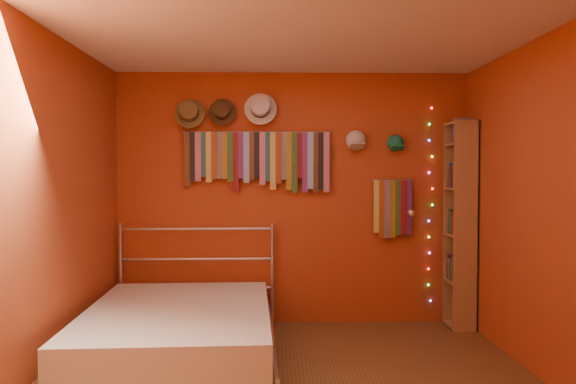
{
  "coord_description": "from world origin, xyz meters",
  "views": [
    {
      "loc": [
        -0.19,
        -3.85,
        1.51
      ],
      "look_at": [
        -0.07,
        0.9,
        1.34
      ],
      "focal_mm": 35.0,
      "sensor_mm": 36.0,
      "label": 1
    }
  ],
  "objects": [
    {
      "name": "small_tie_rack",
      "position": [
        0.99,
        1.69,
        1.17
      ],
      "size": [
        0.4,
        0.03,
        0.59
      ],
      "color": "silver",
      "rests_on": "back_wall"
    },
    {
      "name": "back_wall",
      "position": [
        0.0,
        1.75,
        1.25
      ],
      "size": [
        3.5,
        0.02,
        2.5
      ],
      "primitive_type": "cube",
      "color": "#953618",
      "rests_on": "ground"
    },
    {
      "name": "bed",
      "position": [
        -0.95,
        0.6,
        0.23
      ],
      "size": [
        1.6,
        2.11,
        1.01
      ],
      "rotation": [
        0.0,
        0.0,
        0.04
      ],
      "color": "silver",
      "rests_on": "ground"
    },
    {
      "name": "reading_lamp",
      "position": [
        1.13,
        1.53,
        1.12
      ],
      "size": [
        0.07,
        0.28,
        0.08
      ],
      "color": "silver",
      "rests_on": "back_wall"
    },
    {
      "name": "fedora_olive",
      "position": [
        -1.01,
        1.65,
        2.09
      ],
      "size": [
        0.3,
        0.16,
        0.29
      ],
      "rotation": [
        1.36,
        0.0,
        0.0
      ],
      "color": "brown",
      "rests_on": "back_wall"
    },
    {
      "name": "bookshelf",
      "position": [
        1.66,
        1.53,
        1.02
      ],
      "size": [
        0.25,
        0.34,
        2.0
      ],
      "color": "olive",
      "rests_on": "ground"
    },
    {
      "name": "right_wall",
      "position": [
        1.75,
        0.0,
        1.25
      ],
      "size": [
        0.02,
        3.5,
        2.5
      ],
      "primitive_type": "cube",
      "color": "#953618",
      "rests_on": "ground"
    },
    {
      "name": "fairy_lights",
      "position": [
        1.37,
        1.71,
        1.18
      ],
      "size": [
        0.06,
        0.02,
        1.95
      ],
      "color": "#FF3333",
      "rests_on": "back_wall"
    },
    {
      "name": "fedora_white",
      "position": [
        -0.32,
        1.65,
        2.14
      ],
      "size": [
        0.32,
        0.17,
        0.32
      ],
      "rotation": [
        1.36,
        0.0,
        0.0
      ],
      "color": "silver",
      "rests_on": "back_wall"
    },
    {
      "name": "fedora_brown",
      "position": [
        -0.7,
        1.66,
        2.11
      ],
      "size": [
        0.27,
        0.15,
        0.26
      ],
      "rotation": [
        1.36,
        0.0,
        0.0
      ],
      "color": "#412D17",
      "rests_on": "back_wall"
    },
    {
      "name": "left_wall",
      "position": [
        -1.75,
        0.0,
        1.25
      ],
      "size": [
        0.02,
        3.5,
        2.5
      ],
      "primitive_type": "cube",
      "color": "#953618",
      "rests_on": "ground"
    },
    {
      "name": "cap_white",
      "position": [
        0.62,
        1.7,
        1.82
      ],
      "size": [
        0.19,
        0.24,
        0.19
      ],
      "color": "beige",
      "rests_on": "back_wall"
    },
    {
      "name": "cap_green",
      "position": [
        1.02,
        1.7,
        1.8
      ],
      "size": [
        0.17,
        0.22,
        0.17
      ],
      "color": "#1B7C5B",
      "rests_on": "back_wall"
    },
    {
      "name": "ceiling",
      "position": [
        0.0,
        0.0,
        2.5
      ],
      "size": [
        3.5,
        3.5,
        0.02
      ],
      "primitive_type": "cube",
      "color": "white",
      "rests_on": "back_wall"
    },
    {
      "name": "tie_rack",
      "position": [
        -0.33,
        1.68,
        1.66
      ],
      "size": [
        1.45,
        0.03,
        0.6
      ],
      "color": "silver",
      "rests_on": "back_wall"
    }
  ]
}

